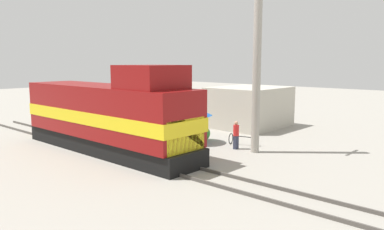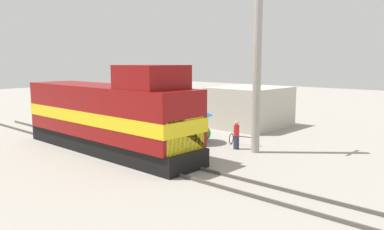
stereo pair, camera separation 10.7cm
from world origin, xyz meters
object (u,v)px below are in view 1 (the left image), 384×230
at_px(billboard_sign, 164,99).
at_px(bicycle, 242,140).
at_px(person_bystander, 236,134).
at_px(locomotive, 110,117).
at_px(utility_pole, 257,46).
at_px(vendor_umbrella, 193,111).

xyz_separation_m(billboard_sign, bicycle, (1.35, -5.63, -2.26)).
bearing_deg(person_bystander, locomotive, 138.14).
relative_size(locomotive, person_bystander, 7.80).
height_order(utility_pole, person_bystander, utility_pole).
xyz_separation_m(locomotive, utility_pole, (5.53, -6.12, 3.97)).
relative_size(utility_pole, person_bystander, 7.12).
height_order(locomotive, billboard_sign, locomotive).
bearing_deg(locomotive, billboard_sign, 11.51).
bearing_deg(bicycle, billboard_sign, -90.41).
bearing_deg(locomotive, utility_pole, -47.91).
distance_m(utility_pole, person_bystander, 5.28).
height_order(billboard_sign, bicycle, billboard_sign).
distance_m(locomotive, bicycle, 8.16).
distance_m(locomotive, person_bystander, 7.38).
height_order(locomotive, vendor_umbrella, locomotive).
distance_m(vendor_umbrella, billboard_sign, 2.88).
height_order(vendor_umbrella, person_bystander, vendor_umbrella).
bearing_deg(vendor_umbrella, billboard_sign, 86.69).
bearing_deg(person_bystander, billboard_sign, 92.29).
xyz_separation_m(locomotive, billboard_sign, (5.19, 1.06, 0.54)).
relative_size(locomotive, vendor_umbrella, 5.28).
height_order(locomotive, bicycle, locomotive).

